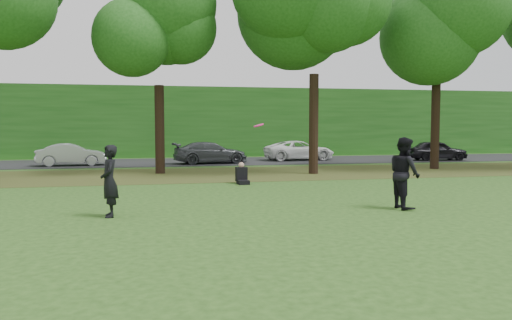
{
  "coord_description": "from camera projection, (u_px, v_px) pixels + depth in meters",
  "views": [
    {
      "loc": [
        -3.45,
        -9.83,
        2.27
      ],
      "look_at": [
        -0.57,
        3.68,
        1.3
      ],
      "focal_mm": 35.0,
      "sensor_mm": 36.0,
      "label": 1
    }
  ],
  "objects": [
    {
      "name": "leaf_litter",
      "position": [
        226.0,
        174.0,
        23.14
      ],
      "size": [
        60.0,
        7.0,
        0.01
      ],
      "primitive_type": "cube",
      "color": "#423817",
      "rests_on": "ground"
    },
    {
      "name": "tree_line",
      "position": [
        218.0,
        1.0,
        22.46
      ],
      "size": [
        55.3,
        7.9,
        12.31
      ],
      "color": "black",
      "rests_on": "ground"
    },
    {
      "name": "far_hedge",
      "position": [
        198.0,
        122.0,
        36.63
      ],
      "size": [
        70.0,
        3.0,
        5.0
      ],
      "primitive_type": "cube",
      "color": "#1D5017",
      "rests_on": "ground"
    },
    {
      "name": "frisbee",
      "position": [
        259.0,
        125.0,
        12.96
      ],
      "size": [
        0.33,
        0.34,
        0.12
      ],
      "color": "#F21476",
      "rests_on": "ground"
    },
    {
      "name": "player_right",
      "position": [
        404.0,
        173.0,
        13.51
      ],
      "size": [
        0.74,
        0.95,
        1.95
      ],
      "primitive_type": "imported",
      "rotation": [
        0.0,
        0.0,
        1.56
      ],
      "color": "black",
      "rests_on": "ground"
    },
    {
      "name": "seated_person",
      "position": [
        242.0,
        176.0,
        19.32
      ],
      "size": [
        0.45,
        0.75,
        0.83
      ],
      "rotation": [
        0.0,
        0.0,
        0.06
      ],
      "color": "black",
      "rests_on": "ground"
    },
    {
      "name": "player_left",
      "position": [
        109.0,
        181.0,
        12.26
      ],
      "size": [
        0.51,
        0.7,
        1.78
      ],
      "primitive_type": "imported",
      "rotation": [
        0.0,
        0.0,
        -1.44
      ],
      "color": "black",
      "rests_on": "ground"
    },
    {
      "name": "parked_cars",
      "position": [
        182.0,
        152.0,
        29.64
      ],
      "size": [
        38.29,
        4.03,
        1.42
      ],
      "color": "black",
      "rests_on": "street"
    },
    {
      "name": "street",
      "position": [
        207.0,
        162.0,
        30.95
      ],
      "size": [
        70.0,
        7.0,
        0.02
      ],
      "primitive_type": "cube",
      "color": "black",
      "rests_on": "ground"
    },
    {
      "name": "ground",
      "position": [
        319.0,
        233.0,
        10.46
      ],
      "size": [
        120.0,
        120.0,
        0.0
      ],
      "primitive_type": "plane",
      "color": "#234515",
      "rests_on": "ground"
    }
  ]
}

